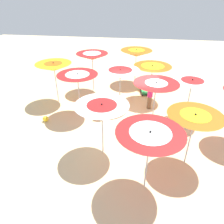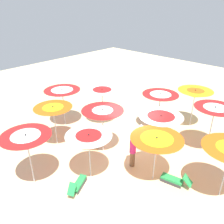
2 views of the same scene
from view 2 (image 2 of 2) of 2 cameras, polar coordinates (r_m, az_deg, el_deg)
ground at (r=12.59m, az=4.15°, el=-8.95°), size 38.80×38.80×0.04m
beach_umbrella_1 at (r=12.31m, az=23.75°, el=0.17°), size 1.99×1.99×2.53m
beach_umbrella_2 at (r=14.52m, az=19.61°, el=4.19°), size 2.02×2.02×2.41m
beach_umbrella_3 at (r=9.73m, az=10.83°, el=-7.03°), size 2.18×2.18×2.17m
beach_umbrella_4 at (r=11.48m, az=11.78°, el=-1.80°), size 2.14×2.14×2.18m
beach_umbrella_5 at (r=13.62m, az=11.68°, el=3.56°), size 2.07×2.07×2.33m
beach_umbrella_6 at (r=9.67m, az=-5.68°, el=-6.47°), size 1.94×1.94×2.25m
beach_umbrella_7 at (r=11.24m, az=-2.32°, el=-0.23°), size 2.05×2.05×2.42m
beach_umbrella_8 at (r=14.04m, az=-2.43°, el=4.72°), size 2.07×2.07×2.34m
beach_umbrella_9 at (r=9.79m, az=-20.22°, el=-6.17°), size 2.01×2.01×2.46m
beach_umbrella_10 at (r=12.29m, az=-14.13°, el=0.31°), size 1.97×1.97×2.27m
beach_umbrella_11 at (r=14.11m, az=-12.04°, el=4.71°), size 2.13×2.13×2.39m
lounger_0 at (r=10.75m, az=15.01°, el=-15.64°), size 0.62×1.34×0.60m
lounger_1 at (r=10.31m, az=-8.33°, el=-17.06°), size 1.30×0.84×0.65m
lounger_2 at (r=14.03m, az=8.64°, el=-4.10°), size 1.29×0.78×0.52m
lounger_3 at (r=12.52m, az=-5.79°, el=-7.98°), size 0.99×1.13×0.62m
beachgoer_0 at (r=10.97m, az=5.07°, el=-9.40°), size 0.30×0.30×1.64m
beach_ball at (r=16.13m, az=11.07°, el=-0.25°), size 0.29×0.29×0.29m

